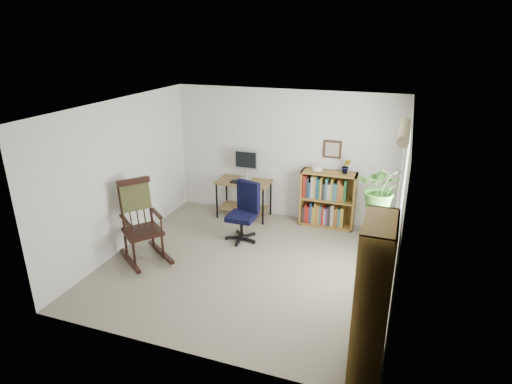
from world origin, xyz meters
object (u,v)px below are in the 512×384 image
at_px(desk, 244,199).
at_px(office_chair, 241,212).
at_px(rocking_chair, 142,221).
at_px(tall_bookshelf, 372,300).
at_px(low_bookshelf, 328,199).

height_order(desk, office_chair, office_chair).
bearing_deg(rocking_chair, tall_bookshelf, -70.23).
xyz_separation_m(office_chair, low_bookshelf, (1.25, 1.06, 0.00)).
bearing_deg(low_bookshelf, rocking_chair, -138.61).
bearing_deg(tall_bookshelf, rocking_chair, 160.57).
height_order(desk, low_bookshelf, low_bookshelf).
bearing_deg(office_chair, rocking_chair, -121.38).
xyz_separation_m(desk, low_bookshelf, (1.57, 0.12, 0.15)).
relative_size(desk, low_bookshelf, 0.97).
xyz_separation_m(rocking_chair, low_bookshelf, (2.45, 2.16, -0.13)).
bearing_deg(rocking_chair, office_chair, -8.23).
distance_m(desk, low_bookshelf, 1.58).
relative_size(rocking_chair, tall_bookshelf, 0.75).
xyz_separation_m(desk, office_chair, (0.31, -0.94, 0.15)).
relative_size(office_chair, low_bookshelf, 0.99).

